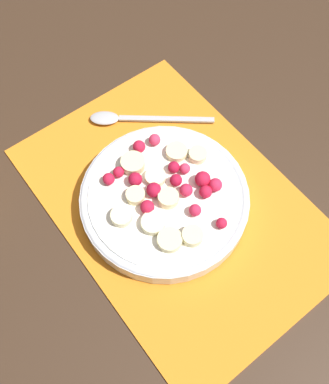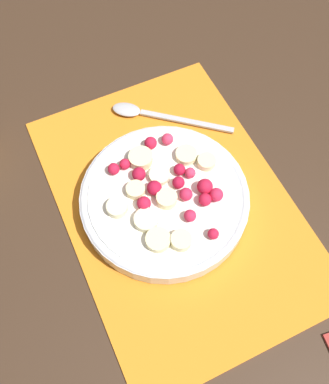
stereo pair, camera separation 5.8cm
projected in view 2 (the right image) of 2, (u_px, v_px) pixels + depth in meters
The scene contains 4 objects.
ground_plane at pixel (175, 204), 0.62m from camera, with size 3.00×3.00×0.00m, color #382619.
placemat at pixel (176, 203), 0.62m from camera, with size 0.46×0.31×0.01m.
fruit_bowl at pixel (165, 197), 0.60m from camera, with size 0.24×0.24×0.05m.
spoon at pixel (149, 113), 0.68m from camera, with size 0.14×0.16×0.01m.
Camera 2 is at (0.24, -0.13, 0.56)m, focal length 40.00 mm.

